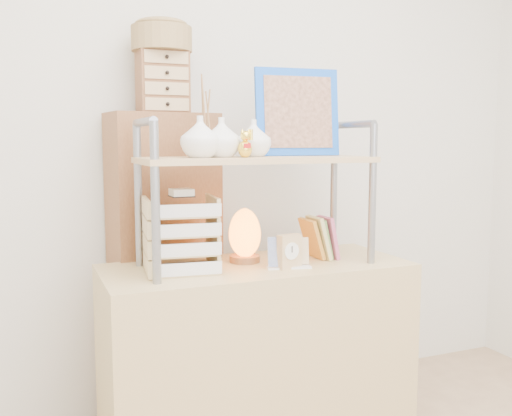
{
  "coord_description": "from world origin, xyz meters",
  "views": [
    {
      "loc": [
        -0.84,
        -0.83,
        1.23
      ],
      "look_at": [
        -0.0,
        1.2,
        0.97
      ],
      "focal_mm": 40.0,
      "sensor_mm": 36.0,
      "label": 1
    }
  ],
  "objects": [
    {
      "name": "salt_lamp",
      "position": [
        -0.03,
        1.26,
        0.86
      ],
      "size": [
        0.14,
        0.13,
        0.22
      ],
      "color": "brown",
      "rests_on": "desk"
    },
    {
      "name": "postcard_stand",
      "position": [
        0.09,
        1.09,
        0.79
      ],
      "size": [
        0.18,
        0.08,
        0.12
      ],
      "color": "white",
      "rests_on": "desk"
    },
    {
      "name": "desk_clock",
      "position": [
        0.09,
        1.09,
        0.82
      ],
      "size": [
        0.1,
        0.06,
        0.13
      ],
      "color": "tan",
      "rests_on": "desk"
    },
    {
      "name": "cabinet",
      "position": [
        -0.28,
        1.57,
        0.68
      ],
      "size": [
        0.47,
        0.29,
        1.35
      ],
      "primitive_type": "cube",
      "rotation": [
        0.0,
        0.0,
        0.11
      ],
      "color": "brown",
      "rests_on": "ground"
    },
    {
      "name": "drawer_chest",
      "position": [
        -0.28,
        1.55,
        1.48
      ],
      "size": [
        0.2,
        0.16,
        0.25
      ],
      "color": "brown",
      "rests_on": "cabinet"
    },
    {
      "name": "woven_basket",
      "position": [
        -0.28,
        1.55,
        1.65
      ],
      "size": [
        0.25,
        0.25,
        0.1
      ],
      "primitive_type": "cylinder",
      "color": "olive",
      "rests_on": "drawer_chest"
    },
    {
      "name": "letter_tray",
      "position": [
        -0.3,
        1.2,
        0.87
      ],
      "size": [
        0.28,
        0.27,
        0.31
      ],
      "color": "#CFB77C",
      "rests_on": "desk"
    },
    {
      "name": "desk",
      "position": [
        0.0,
        1.2,
        0.38
      ],
      "size": [
        1.2,
        0.5,
        0.75
      ],
      "primitive_type": "cube",
      "color": "tan",
      "rests_on": "ground"
    },
    {
      "name": "hutch",
      "position": [
        -0.01,
        1.21,
        1.19
      ],
      "size": [
        0.9,
        0.34,
        0.78
      ],
      "color": "gray",
      "rests_on": "desk"
    }
  ]
}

